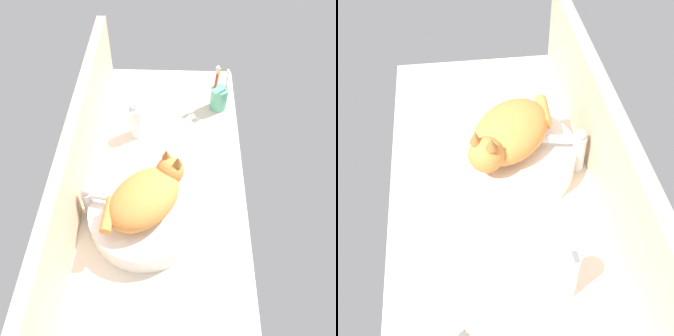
% 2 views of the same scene
% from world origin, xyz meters
% --- Properties ---
extents(ground_plane, '(1.33, 0.57, 0.04)m').
position_xyz_m(ground_plane, '(0.00, 0.00, -0.02)').
color(ground_plane, beige).
extents(backsplash_panel, '(1.33, 0.04, 0.25)m').
position_xyz_m(backsplash_panel, '(0.00, 0.27, 0.13)').
color(backsplash_panel, '#CCAD8C').
rests_on(backsplash_panel, ground_plane).
extents(sink_basin, '(0.35, 0.35, 0.07)m').
position_xyz_m(sink_basin, '(-0.13, 0.04, 0.04)').
color(sink_basin, white).
rests_on(sink_basin, ground_plane).
extents(cat, '(0.30, 0.29, 0.14)m').
position_xyz_m(cat, '(-0.12, 0.03, 0.13)').
color(cat, orange).
rests_on(cat, sink_basin).
extents(faucet, '(0.04, 0.12, 0.14)m').
position_xyz_m(faucet, '(-0.10, 0.21, 0.07)').
color(faucet, silver).
rests_on(faucet, ground_plane).
extents(soap_dispenser, '(0.06, 0.06, 0.16)m').
position_xyz_m(soap_dispenser, '(0.26, 0.10, 0.06)').
color(soap_dispenser, silver).
rests_on(soap_dispenser, ground_plane).
extents(toothbrush_cup, '(0.07, 0.07, 0.19)m').
position_xyz_m(toothbrush_cup, '(0.42, -0.21, 0.05)').
color(toothbrush_cup, '#5BB28E').
rests_on(toothbrush_cup, ground_plane).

